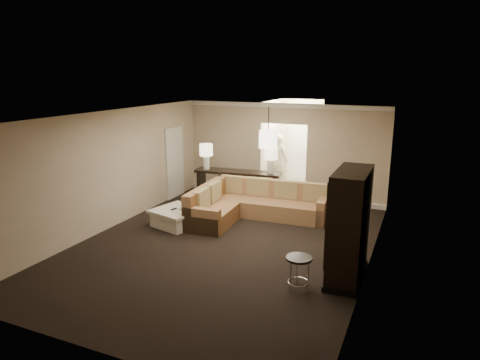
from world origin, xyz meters
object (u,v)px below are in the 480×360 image
at_px(sectional_sofa, 251,205).
at_px(drink_table, 299,266).
at_px(console_table, 238,184).
at_px(person, 278,158).
at_px(coffee_table, 177,217).
at_px(armoire, 349,228).

xyz_separation_m(sectional_sofa, drink_table, (2.13, -3.05, 0.04)).
xyz_separation_m(console_table, person, (0.53, 2.01, 0.42)).
bearing_deg(sectional_sofa, person, 92.54).
relative_size(coffee_table, drink_table, 2.24).
bearing_deg(coffee_table, sectional_sofa, 40.15).
height_order(coffee_table, console_table, console_table).
bearing_deg(coffee_table, person, 75.16).
height_order(console_table, person, person).
xyz_separation_m(coffee_table, console_table, (0.61, 2.29, 0.35)).
distance_m(console_table, armoire, 5.04).
bearing_deg(console_table, person, 68.40).
height_order(sectional_sofa, coffee_table, sectional_sofa).
height_order(sectional_sofa, person, person).
bearing_deg(armoire, console_table, 136.88).
xyz_separation_m(armoire, drink_table, (-0.70, -0.69, -0.56)).
relative_size(coffee_table, armoire, 0.63).
xyz_separation_m(coffee_table, drink_table, (3.58, -1.83, 0.19)).
bearing_deg(coffee_table, armoire, -14.93).
bearing_deg(drink_table, armoire, 44.52).
relative_size(coffee_table, console_table, 0.51).
height_order(sectional_sofa, armoire, armoire).
bearing_deg(drink_table, sectional_sofa, 124.98).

